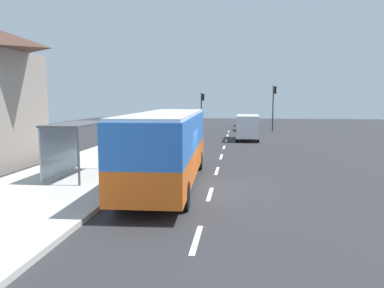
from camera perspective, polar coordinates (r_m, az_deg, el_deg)
ground_plane at (r=30.17m, az=4.32°, el=-0.54°), size 56.00×92.00×0.04m
sidewalk_platform at (r=19.84m, az=-16.21°, el=-4.28°), size 6.20×30.00×0.18m
lane_stripe_seg_0 at (r=10.65m, az=0.66°, el=-14.05°), size 0.16×2.20×0.01m
lane_stripe_seg_1 at (r=15.40m, az=2.70°, el=-7.48°), size 0.16×2.20×0.01m
lane_stripe_seg_2 at (r=20.28m, az=3.74°, el=-4.03°), size 0.16×2.20×0.01m
lane_stripe_seg_3 at (r=25.20m, az=4.37°, el=-1.92°), size 0.16×2.20×0.01m
lane_stripe_seg_4 at (r=30.15m, az=4.80°, el=-0.50°), size 0.16×2.20×0.01m
lane_stripe_seg_5 at (r=35.12m, az=5.10°, el=0.52°), size 0.16×2.20×0.01m
lane_stripe_seg_6 at (r=40.09m, az=5.33°, el=1.28°), size 0.16×2.20×0.01m
lane_stripe_seg_7 at (r=45.07m, az=5.51°, el=1.88°), size 0.16×2.20×0.01m
bus at (r=16.65m, az=-3.67°, el=0.01°), size 2.89×11.09×3.21m
white_van at (r=35.75m, az=8.29°, el=2.73°), size 2.09×5.23×2.30m
sedan_near at (r=46.57m, az=8.09°, el=2.97°), size 1.96×4.46×1.52m
sedan_far at (r=54.99m, az=7.92°, el=3.53°), size 1.95×4.45×1.52m
recycling_bin_red at (r=18.65m, az=-10.46°, el=-3.05°), size 0.52×0.52×0.95m
recycling_bin_blue at (r=19.31m, az=-9.84°, el=-2.70°), size 0.52×0.52×0.95m
recycling_bin_yellow at (r=19.97m, az=-9.27°, el=-2.38°), size 0.52×0.52×0.95m
recycling_bin_orange at (r=20.64m, az=-8.73°, el=-2.08°), size 0.52×0.52×0.95m
traffic_light_near_side at (r=46.34m, az=12.13°, el=6.25°), size 0.49×0.28×5.34m
traffic_light_far_side at (r=47.17m, az=1.53°, el=5.79°), size 0.49×0.28×4.52m
bus_shelter at (r=18.68m, az=-17.61°, el=1.23°), size 1.80×4.00×2.50m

